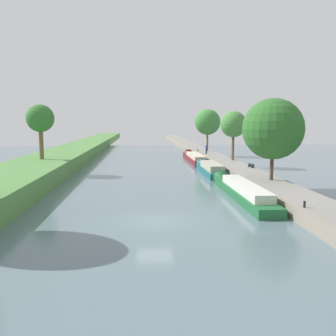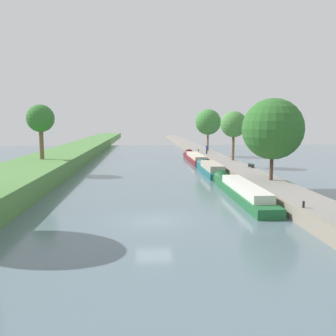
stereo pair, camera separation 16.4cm
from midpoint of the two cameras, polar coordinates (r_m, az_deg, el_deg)
name	(u,v)px [view 2 (the right image)]	position (r m, az deg, el deg)	size (l,w,h in m)	color
ground_plane	(154,221)	(25.38, -2.07, -8.30)	(160.00, 160.00, 0.00)	slate
right_towpath	(317,211)	(28.11, 22.40, -6.21)	(3.62, 260.00, 1.05)	gray
stone_quay	(290,211)	(27.30, 18.74, -6.38)	(0.25, 260.00, 1.10)	gray
narrowboat_green	(240,190)	(34.04, 11.37, -3.38)	(2.02, 16.37, 2.02)	#1E6033
narrowboat_teal	(210,169)	(48.51, 6.68, -0.11)	(2.18, 11.81, 2.18)	#195B60
narrowboat_maroon	(194,158)	(63.25, 4.24, 1.61)	(2.20, 16.66, 2.09)	maroon
tree_rightbank_midnear	(273,129)	(37.07, 16.19, 5.88)	(5.96, 5.96, 8.02)	#4C3828
tree_rightbank_midfar	(234,124)	(55.10, 10.31, 6.73)	(3.88, 3.88, 7.30)	brown
tree_rightbank_far	(208,122)	(71.90, 6.34, 7.15)	(4.99, 4.99, 8.13)	brown
tree_leftbank_upstream	(40,119)	(49.80, -19.24, 7.26)	(3.53, 3.53, 7.04)	brown
person_walking	(207,149)	(65.38, 6.14, 2.98)	(0.34, 0.34, 1.66)	#282D42
mooring_bollard_near	(304,204)	(26.32, 20.60, -5.35)	(0.16, 0.16, 0.45)	black
mooring_bollard_far	(198,150)	(70.78, 4.85, 2.79)	(0.16, 0.16, 0.45)	black
park_bench	(251,165)	(47.11, 12.99, 0.51)	(0.44, 1.50, 0.47)	#333338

